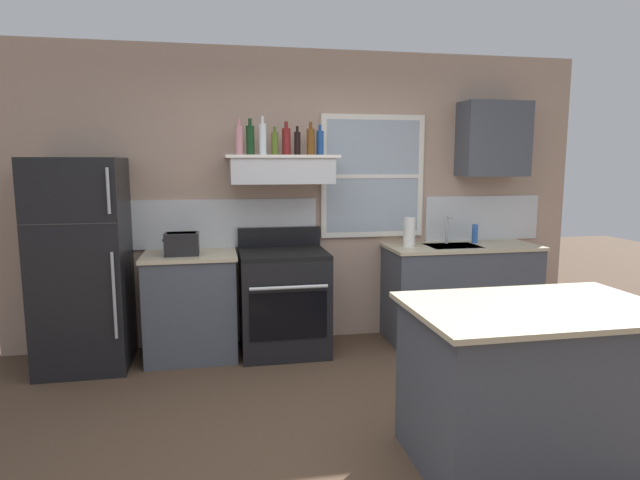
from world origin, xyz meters
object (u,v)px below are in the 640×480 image
(kitchen_island, at_px, (533,384))
(refrigerator, at_px, (82,264))
(toaster, at_px, (182,243))
(bottle_dark_green_wine, at_px, (250,140))
(bottle_olive_oil_square, at_px, (275,143))
(bottle_rose_pink, at_px, (239,140))
(bottle_balsamic_dark, at_px, (297,143))
(bottle_amber_wine, at_px, (311,141))
(dish_soap_bottle, at_px, (475,234))
(stove_range, at_px, (284,301))
(paper_towel_roll, at_px, (409,232))
(bottle_red_label_wine, at_px, (286,141))
(bottle_blue_liqueur, at_px, (320,142))
(bottle_clear_tall, at_px, (263,139))

(kitchen_island, bearing_deg, refrigerator, 144.19)
(refrigerator, relative_size, toaster, 5.79)
(bottle_dark_green_wine, height_order, bottle_olive_oil_square, bottle_dark_green_wine)
(bottle_rose_pink, bearing_deg, kitchen_island, -54.80)
(bottle_olive_oil_square, distance_m, bottle_balsamic_dark, 0.20)
(toaster, xyz_separation_m, bottle_rose_pink, (0.50, 0.12, 0.86))
(bottle_amber_wine, height_order, dish_soap_bottle, bottle_amber_wine)
(bottle_dark_green_wine, height_order, bottle_amber_wine, bottle_dark_green_wine)
(stove_range, bearing_deg, bottle_balsamic_dark, 32.71)
(bottle_dark_green_wine, bearing_deg, bottle_amber_wine, 0.54)
(stove_range, relative_size, dish_soap_bottle, 6.06)
(bottle_amber_wine, relative_size, paper_towel_roll, 1.05)
(dish_soap_bottle, relative_size, kitchen_island, 0.13)
(bottle_dark_green_wine, height_order, bottle_balsamic_dark, bottle_dark_green_wine)
(bottle_red_label_wine, bearing_deg, stove_range, -116.17)
(toaster, relative_size, bottle_amber_wine, 1.04)
(toaster, bearing_deg, dish_soap_bottle, 3.42)
(bottle_rose_pink, distance_m, paper_towel_roll, 1.74)
(toaster, xyz_separation_m, bottle_olive_oil_square, (0.80, 0.10, 0.84))
(bottle_olive_oil_square, bearing_deg, bottle_red_label_wine, 13.15)
(bottle_red_label_wine, bearing_deg, kitchen_island, -62.91)
(bottle_olive_oil_square, distance_m, bottle_blue_liqueur, 0.42)
(dish_soap_bottle, distance_m, kitchen_island, 2.36)
(bottle_rose_pink, xyz_separation_m, bottle_dark_green_wine, (0.09, -0.00, 0.00))
(toaster, height_order, kitchen_island, toaster)
(bottle_dark_green_wine, relative_size, bottle_blue_liqueur, 1.15)
(refrigerator, height_order, bottle_olive_oil_square, bottle_olive_oil_square)
(bottle_clear_tall, xyz_separation_m, paper_towel_roll, (1.33, -0.02, -0.84))
(stove_range, bearing_deg, bottle_blue_liqueur, 22.95)
(bottle_clear_tall, xyz_separation_m, bottle_balsamic_dark, (0.31, 0.04, -0.03))
(bottle_olive_oil_square, bearing_deg, bottle_dark_green_wine, 177.34)
(bottle_dark_green_wine, xyz_separation_m, dish_soap_bottle, (2.14, 0.05, -0.87))
(paper_towel_roll, bearing_deg, bottle_olive_oil_square, 178.11)
(refrigerator, relative_size, bottle_olive_oil_square, 7.15)
(bottle_rose_pink, distance_m, bottle_olive_oil_square, 0.30)
(bottle_red_label_wine, relative_size, bottle_blue_liqueur, 1.08)
(bottle_rose_pink, height_order, bottle_dark_green_wine, bottle_dark_green_wine)
(stove_range, bearing_deg, paper_towel_roll, 1.82)
(toaster, height_order, bottle_olive_oil_square, bottle_olive_oil_square)
(refrigerator, bearing_deg, bottle_balsamic_dark, 3.71)
(stove_range, distance_m, bottle_red_label_wine, 1.41)
(bottle_dark_green_wine, bearing_deg, bottle_clear_tall, -18.31)
(bottle_red_label_wine, relative_size, paper_towel_roll, 1.06)
(toaster, distance_m, bottle_dark_green_wine, 1.06)
(stove_range, xyz_separation_m, bottle_balsamic_dark, (0.15, 0.09, 1.38))
(bottle_dark_green_wine, distance_m, bottle_red_label_wine, 0.31)
(bottle_clear_tall, xyz_separation_m, dish_soap_bottle, (2.04, 0.08, -0.88))
(bottle_clear_tall, bearing_deg, bottle_red_label_wine, 13.10)
(paper_towel_roll, height_order, kitchen_island, paper_towel_roll)
(bottle_amber_wine, bearing_deg, bottle_rose_pink, -179.71)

